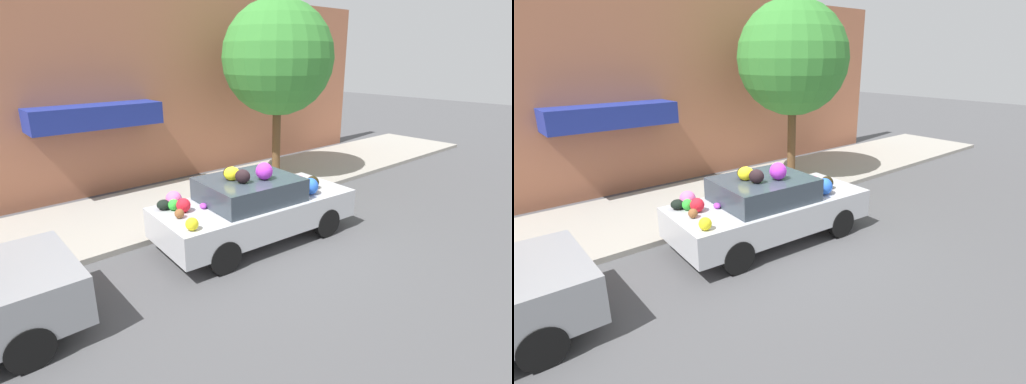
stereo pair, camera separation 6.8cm
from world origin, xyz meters
TOP-DOWN VIEW (x-y plane):
  - ground_plane at (0.00, 0.00)m, footprint 60.00×60.00m
  - sidewalk_curb at (0.00, 2.70)m, footprint 24.00×3.20m
  - building_facade at (-0.07, 4.92)m, footprint 18.00×1.20m
  - street_tree at (3.12, 2.64)m, footprint 3.12×3.12m
  - fire_hydrant at (-0.08, 1.79)m, footprint 0.20×0.20m
  - art_car at (-0.04, -0.07)m, footprint 4.16×1.96m

SIDE VIEW (x-z plane):
  - ground_plane at x=0.00m, z-range 0.00..0.00m
  - sidewalk_curb at x=0.00m, z-range 0.00..0.12m
  - fire_hydrant at x=-0.08m, z-range 0.11..0.81m
  - art_car at x=-0.04m, z-range -0.11..1.56m
  - building_facade at x=-0.07m, z-range -0.02..5.26m
  - street_tree at x=3.12m, z-range 1.03..6.01m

